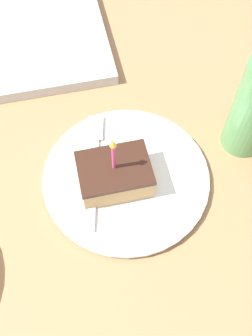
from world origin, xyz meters
TOP-DOWN VIEW (x-y plane):
  - ground_plane at (0.00, 0.00)m, footprint 2.40×2.40m
  - plate at (0.03, -0.03)m, footprint 0.24×0.24m
  - cake_slice at (0.04, -0.05)m, footprint 0.07×0.10m
  - fork at (-0.00, -0.07)m, footprint 0.19×0.06m
  - marble_board at (-0.31, -0.12)m, footprint 0.31×0.23m

SIDE VIEW (x-z plane):
  - ground_plane at x=0.00m, z-range -0.04..0.00m
  - plate at x=0.03m, z-range 0.00..0.01m
  - marble_board at x=-0.31m, z-range 0.00..0.02m
  - fork at x=0.00m, z-range 0.01..0.02m
  - cake_slice at x=0.04m, z-range -0.02..0.09m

